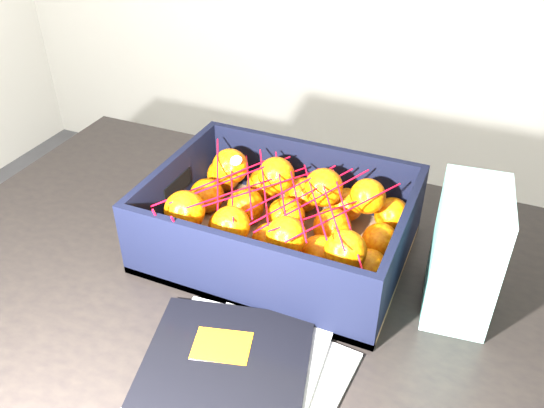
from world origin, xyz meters
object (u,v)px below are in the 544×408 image
at_px(magazine_stack, 227,395).
at_px(produce_crate, 279,230).
at_px(table, 269,337).
at_px(retail_carton, 465,253).

distance_m(magazine_stack, produce_crate, 0.30).
relative_size(table, magazine_stack, 3.75).
height_order(magazine_stack, produce_crate, produce_crate).
distance_m(table, produce_crate, 0.17).
distance_m(magazine_stack, retail_carton, 0.37).
bearing_deg(table, magazine_stack, -81.06).
bearing_deg(retail_carton, table, -168.59).
relative_size(table, retail_carton, 6.19).
xyz_separation_m(magazine_stack, produce_crate, (-0.06, 0.29, 0.03)).
xyz_separation_m(table, produce_crate, (-0.02, 0.10, 0.14)).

